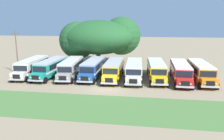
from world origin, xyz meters
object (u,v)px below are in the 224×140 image
at_px(parked_bus_slot_4, 114,69).
at_px(parked_bus_slot_6, 156,69).
at_px(parked_bus_slot_2, 71,67).
at_px(parked_bus_slot_5, 134,69).
at_px(parked_bus_slot_7, 180,71).
at_px(parked_bus_slot_3, 93,68).
at_px(utility_pole, 17,51).
at_px(parked_bus_slot_1, 52,67).
at_px(parked_bus_slot_0, 32,66).
at_px(parked_bus_slot_8, 201,71).
at_px(broad_shade_tree, 100,37).

xyz_separation_m(parked_bus_slot_4, parked_bus_slot_6, (6.99, 0.50, 0.00)).
height_order(parked_bus_slot_2, parked_bus_slot_5, same).
bearing_deg(parked_bus_slot_7, parked_bus_slot_2, -89.84).
xyz_separation_m(parked_bus_slot_3, utility_pole, (-13.69, -0.27, 2.57)).
bearing_deg(parked_bus_slot_2, parked_bus_slot_1, -91.05).
distance_m(parked_bus_slot_0, parked_bus_slot_5, 17.91).
relative_size(parked_bus_slot_2, parked_bus_slot_7, 1.01).
distance_m(parked_bus_slot_2, parked_bus_slot_6, 14.40).
height_order(parked_bus_slot_0, parked_bus_slot_6, same).
xyz_separation_m(parked_bus_slot_8, broad_shade_tree, (-18.53, 11.01, 4.31)).
bearing_deg(parked_bus_slot_1, broad_shade_tree, 152.86).
xyz_separation_m(parked_bus_slot_7, broad_shade_tree, (-15.34, 11.62, 4.31)).
distance_m(parked_bus_slot_4, parked_bus_slot_5, 3.40).
distance_m(parked_bus_slot_1, parked_bus_slot_8, 24.75).
xyz_separation_m(parked_bus_slot_3, parked_bus_slot_7, (14.29, -0.55, 0.00)).
xyz_separation_m(parked_bus_slot_6, parked_bus_slot_8, (6.90, -0.08, 0.00)).
height_order(parked_bus_slot_0, parked_bus_slot_4, same).
relative_size(parked_bus_slot_0, utility_pole, 1.41).
height_order(parked_bus_slot_0, parked_bus_slot_2, same).
height_order(broad_shade_tree, utility_pole, broad_shade_tree).
bearing_deg(utility_pole, parked_bus_slot_1, -2.44).
bearing_deg(parked_bus_slot_0, utility_pole, -97.52).
height_order(parked_bus_slot_1, parked_bus_slot_3, same).
distance_m(parked_bus_slot_0, parked_bus_slot_4, 14.51).
bearing_deg(parked_bus_slot_2, parked_bus_slot_7, 83.39).
relative_size(parked_bus_slot_5, broad_shade_tree, 0.65).
height_order(parked_bus_slot_1, utility_pole, utility_pole).
bearing_deg(parked_bus_slot_6, utility_pole, -91.79).
bearing_deg(parked_bus_slot_5, broad_shade_tree, -147.01).
height_order(parked_bus_slot_6, broad_shade_tree, broad_shade_tree).
distance_m(parked_bus_slot_6, parked_bus_slot_8, 6.90).
distance_m(parked_bus_slot_3, parked_bus_slot_7, 14.30).
bearing_deg(parked_bus_slot_8, parked_bus_slot_3, -90.60).
bearing_deg(parked_bus_slot_6, broad_shade_tree, -135.97).
bearing_deg(parked_bus_slot_6, parked_bus_slot_8, 86.55).
relative_size(parked_bus_slot_6, broad_shade_tree, 0.65).
relative_size(parked_bus_slot_2, broad_shade_tree, 0.66).
bearing_deg(parked_bus_slot_8, parked_bus_slot_5, -88.16).
relative_size(parked_bus_slot_0, parked_bus_slot_7, 1.01).
bearing_deg(parked_bus_slot_5, parked_bus_slot_3, -95.43).
distance_m(parked_bus_slot_3, utility_pole, 13.93).
bearing_deg(parked_bus_slot_3, parked_bus_slot_5, 85.97).
distance_m(parked_bus_slot_1, parked_bus_slot_2, 3.47).
relative_size(parked_bus_slot_0, parked_bus_slot_2, 1.00).
bearing_deg(parked_bus_slot_8, parked_bus_slot_0, -89.81).
bearing_deg(broad_shade_tree, parked_bus_slot_8, -30.72).
xyz_separation_m(parked_bus_slot_0, parked_bus_slot_4, (14.51, 0.07, 0.00)).
height_order(parked_bus_slot_2, parked_bus_slot_6, same).
distance_m(parked_bus_slot_4, broad_shade_tree, 13.06).
height_order(parked_bus_slot_2, broad_shade_tree, broad_shade_tree).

